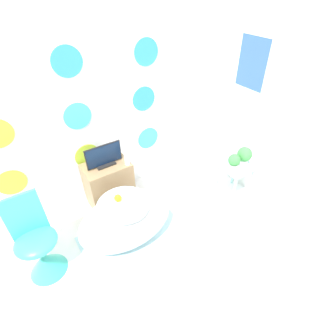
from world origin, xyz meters
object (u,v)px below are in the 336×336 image
bathtub (126,219)px  tv (104,157)px  chair (41,252)px  potted_plant_right (244,155)px  vase (127,158)px  potted_plant_left (234,162)px

bathtub → tv: tv is taller
tv → chair: bearing=-151.0°
bathtub → potted_plant_right: (1.51, -0.18, 0.33)m
chair → potted_plant_right: 2.37m
bathtub → chair: chair is taller
bathtub → potted_plant_right: size_ratio=4.33×
bathtub → vase: size_ratio=5.71×
bathtub → potted_plant_right: 1.55m
bathtub → potted_plant_right: bearing=-6.9°
bathtub → vase: vase is taller
chair → vase: 1.24m
vase → potted_plant_right: 1.37m
tv → potted_plant_left: bearing=-30.8°
chair → potted_plant_right: size_ratio=3.73×
potted_plant_left → potted_plant_right: 0.17m
potted_plant_left → chair: bearing=173.3°
chair → bathtub: bearing=-5.2°
bathtub → potted_plant_right: potted_plant_right is taller
tv → vase: bearing=-31.1°
tv → potted_plant_left: size_ratio=2.09×
chair → potted_plant_left: chair is taller
tv → potted_plant_right: size_ratio=1.78×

